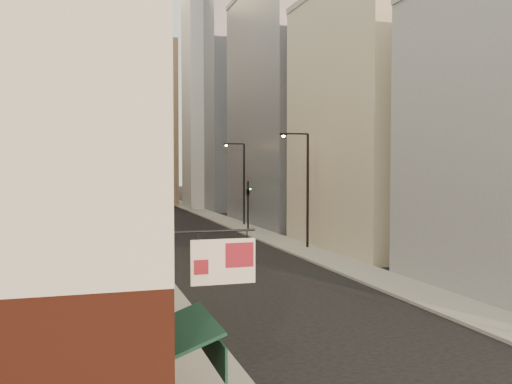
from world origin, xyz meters
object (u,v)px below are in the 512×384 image
at_px(streetlamp_far, 242,179).
at_px(traffic_light_right, 248,193).
at_px(traffic_light_left, 114,198).
at_px(white_tower, 211,90).
at_px(clock_tower, 132,103).
at_px(streetlamp_mid, 305,183).

height_order(streetlamp_far, traffic_light_right, streetlamp_far).
bearing_deg(traffic_light_left, traffic_light_right, 176.79).
xyz_separation_m(traffic_light_left, traffic_light_right, (13.29, 2.70, 0.18)).
distance_m(white_tower, traffic_light_right, 36.40).
height_order(streetlamp_far, traffic_light_left, streetlamp_far).
distance_m(clock_tower, traffic_light_right, 49.60).
bearing_deg(streetlamp_mid, clock_tower, 98.54).
xyz_separation_m(streetlamp_far, traffic_light_right, (-0.72, -4.83, -1.34)).
xyz_separation_m(white_tower, streetlamp_far, (-2.90, -28.23, -13.45)).
height_order(white_tower, traffic_light_left, white_tower).
xyz_separation_m(streetlamp_mid, traffic_light_left, (-13.91, 11.07, -1.56)).
bearing_deg(clock_tower, streetlamp_far, -79.14).
bearing_deg(streetlamp_mid, traffic_light_right, 93.62).
relative_size(traffic_light_left, traffic_light_right, 1.00).
relative_size(clock_tower, traffic_light_right, 8.98).
bearing_deg(streetlamp_far, streetlamp_mid, -87.97).
distance_m(white_tower, streetlamp_mid, 48.80).
height_order(clock_tower, white_tower, clock_tower).
relative_size(clock_tower, traffic_light_left, 8.98).
bearing_deg(traffic_light_right, traffic_light_left, 19.16).
bearing_deg(white_tower, traffic_light_left, -115.31).
height_order(clock_tower, streetlamp_far, clock_tower).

